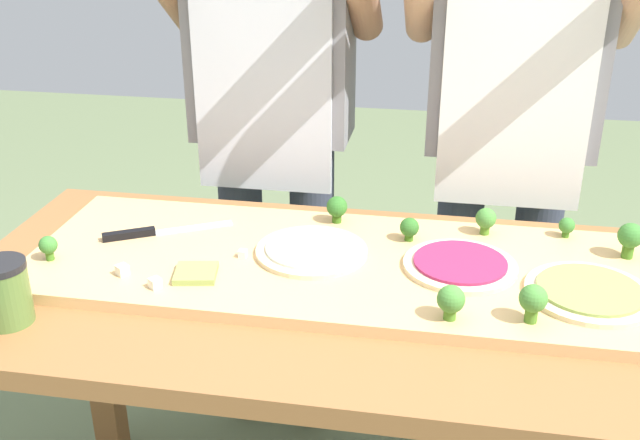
{
  "coord_description": "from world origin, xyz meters",
  "views": [
    {
      "loc": [
        0.17,
        -1.25,
        1.51
      ],
      "look_at": [
        -0.06,
        0.06,
        0.9
      ],
      "focal_mm": 41.89,
      "sensor_mm": 36.0,
      "label": 1
    }
  ],
  "objects_px": {
    "pizza_whole_white_garlic": "(312,250)",
    "broccoli_floret_front_mid": "(409,228)",
    "pizza_slice_center": "(196,273)",
    "pizza_whole_pesto_green": "(589,292)",
    "broccoli_floret_center_left": "(630,237)",
    "pizza_whole_beet_magenta": "(460,265)",
    "broccoli_floret_back_mid": "(451,300)",
    "broccoli_floret_center_right": "(486,219)",
    "broccoli_floret_front_left": "(337,208)",
    "prep_table": "(347,336)",
    "broccoli_floret_front_right": "(48,246)",
    "broccoli_floret_back_left": "(567,226)",
    "broccoli_floret_back_right": "(533,300)",
    "cook_left": "(272,99)",
    "cheese_crumble_b": "(243,254)",
    "sauce_jar": "(5,292)",
    "cheese_crumble_a": "(122,270)",
    "cook_right": "(511,111)",
    "cheese_crumble_d": "(155,283)"
  },
  "relations": [
    {
      "from": "cheese_crumble_d",
      "to": "cook_left",
      "type": "bearing_deg",
      "value": 84.16
    },
    {
      "from": "broccoli_floret_front_mid",
      "to": "cheese_crumble_b",
      "type": "height_order",
      "value": "broccoli_floret_front_mid"
    },
    {
      "from": "broccoli_floret_front_mid",
      "to": "broccoli_floret_center_left",
      "type": "bearing_deg",
      "value": -0.25
    },
    {
      "from": "broccoli_floret_back_right",
      "to": "broccoli_floret_front_mid",
      "type": "relative_size",
      "value": 1.39
    },
    {
      "from": "prep_table",
      "to": "broccoli_floret_front_left",
      "type": "bearing_deg",
      "value": 103.88
    },
    {
      "from": "pizza_whole_beet_magenta",
      "to": "broccoli_floret_back_left",
      "type": "distance_m",
      "value": 0.29
    },
    {
      "from": "pizza_whole_pesto_green",
      "to": "broccoli_floret_back_left",
      "type": "bearing_deg",
      "value": 93.09
    },
    {
      "from": "pizza_whole_beet_magenta",
      "to": "pizza_whole_pesto_green",
      "type": "bearing_deg",
      "value": -15.65
    },
    {
      "from": "pizza_whole_white_garlic",
      "to": "broccoli_floret_front_mid",
      "type": "xyz_separation_m",
      "value": [
        0.19,
        0.1,
        0.02
      ]
    },
    {
      "from": "broccoli_floret_back_left",
      "to": "cook_right",
      "type": "xyz_separation_m",
      "value": [
        -0.11,
        0.31,
        0.16
      ]
    },
    {
      "from": "broccoli_floret_front_right",
      "to": "broccoli_floret_center_right",
      "type": "xyz_separation_m",
      "value": [
        0.86,
        0.27,
        0.0
      ]
    },
    {
      "from": "pizza_whole_beet_magenta",
      "to": "pizza_whole_pesto_green",
      "type": "xyz_separation_m",
      "value": [
        0.23,
        -0.07,
        0.0
      ]
    },
    {
      "from": "broccoli_floret_center_right",
      "to": "cheese_crumble_b",
      "type": "distance_m",
      "value": 0.52
    },
    {
      "from": "broccoli_floret_front_mid",
      "to": "pizza_slice_center",
      "type": "bearing_deg",
      "value": -149.78
    },
    {
      "from": "cheese_crumble_a",
      "to": "broccoli_floret_front_mid",
      "type": "bearing_deg",
      "value": 25.01
    },
    {
      "from": "pizza_whole_white_garlic",
      "to": "broccoli_floret_front_left",
      "type": "bearing_deg",
      "value": 80.53
    },
    {
      "from": "pizza_whole_white_garlic",
      "to": "cheese_crumble_d",
      "type": "bearing_deg",
      "value": -144.04
    },
    {
      "from": "pizza_whole_beet_magenta",
      "to": "pizza_slice_center",
      "type": "relative_size",
      "value": 2.82
    },
    {
      "from": "broccoli_floret_back_right",
      "to": "broccoli_floret_center_left",
      "type": "xyz_separation_m",
      "value": [
        0.21,
        0.28,
        0.0
      ]
    },
    {
      "from": "pizza_whole_pesto_green",
      "to": "broccoli_floret_center_left",
      "type": "relative_size",
      "value": 3.13
    },
    {
      "from": "pizza_whole_pesto_green",
      "to": "sauce_jar",
      "type": "distance_m",
      "value": 1.05
    },
    {
      "from": "pizza_slice_center",
      "to": "pizza_whole_pesto_green",
      "type": "bearing_deg",
      "value": 4.38
    },
    {
      "from": "pizza_whole_beet_magenta",
      "to": "broccoli_floret_center_left",
      "type": "bearing_deg",
      "value": 17.56
    },
    {
      "from": "broccoli_floret_center_left",
      "to": "prep_table",
      "type": "bearing_deg",
      "value": -162.51
    },
    {
      "from": "broccoli_floret_front_mid",
      "to": "broccoli_floret_center_right",
      "type": "height_order",
      "value": "broccoli_floret_center_right"
    },
    {
      "from": "cook_left",
      "to": "broccoli_floret_center_left",
      "type": "bearing_deg",
      "value": -25.27
    },
    {
      "from": "cook_left",
      "to": "broccoli_floret_front_mid",
      "type": "bearing_deg",
      "value": -45.2
    },
    {
      "from": "broccoli_floret_front_right",
      "to": "cheese_crumble_a",
      "type": "xyz_separation_m",
      "value": [
        0.17,
        -0.03,
        -0.02
      ]
    },
    {
      "from": "pizza_whole_white_garlic",
      "to": "broccoli_floret_center_right",
      "type": "bearing_deg",
      "value": 24.05
    },
    {
      "from": "broccoli_floret_front_right",
      "to": "broccoli_floret_back_left",
      "type": "relative_size",
      "value": 1.17
    },
    {
      "from": "pizza_whole_beet_magenta",
      "to": "broccoli_floret_front_mid",
      "type": "height_order",
      "value": "broccoli_floret_front_mid"
    },
    {
      "from": "cheese_crumble_a",
      "to": "sauce_jar",
      "type": "relative_size",
      "value": 0.17
    },
    {
      "from": "pizza_whole_pesto_green",
      "to": "cheese_crumble_a",
      "type": "bearing_deg",
      "value": -175.0
    },
    {
      "from": "pizza_whole_pesto_green",
      "to": "broccoli_floret_front_right",
      "type": "distance_m",
      "value": 1.04
    },
    {
      "from": "broccoli_floret_back_mid",
      "to": "broccoli_floret_center_right",
      "type": "relative_size",
      "value": 1.08
    },
    {
      "from": "broccoli_floret_front_mid",
      "to": "prep_table",
      "type": "bearing_deg",
      "value": -121.32
    },
    {
      "from": "broccoli_floret_back_right",
      "to": "cook_right",
      "type": "distance_m",
      "value": 0.68
    },
    {
      "from": "cheese_crumble_b",
      "to": "cheese_crumble_a",
      "type": "bearing_deg",
      "value": -151.7
    },
    {
      "from": "prep_table",
      "to": "broccoli_floret_center_right",
      "type": "relative_size",
      "value": 26.23
    },
    {
      "from": "broccoli_floret_back_right",
      "to": "cook_left",
      "type": "xyz_separation_m",
      "value": [
        -0.61,
        0.67,
        0.14
      ]
    },
    {
      "from": "pizza_whole_pesto_green",
      "to": "broccoli_floret_front_right",
      "type": "xyz_separation_m",
      "value": [
        -1.04,
        -0.04,
        0.02
      ]
    },
    {
      "from": "cheese_crumble_b",
      "to": "cheese_crumble_d",
      "type": "height_order",
      "value": "cheese_crumble_d"
    },
    {
      "from": "pizza_slice_center",
      "to": "broccoli_floret_center_left",
      "type": "xyz_separation_m",
      "value": [
        0.83,
        0.23,
        0.04
      ]
    },
    {
      "from": "cheese_crumble_a",
      "to": "cook_right",
      "type": "height_order",
      "value": "cook_right"
    },
    {
      "from": "prep_table",
      "to": "broccoli_floret_center_right",
      "type": "xyz_separation_m",
      "value": [
        0.26,
        0.23,
        0.17
      ]
    },
    {
      "from": "broccoli_floret_back_mid",
      "to": "cook_right",
      "type": "relative_size",
      "value": 0.04
    },
    {
      "from": "pizza_slice_center",
      "to": "broccoli_floret_center_left",
      "type": "bearing_deg",
      "value": 15.26
    },
    {
      "from": "broccoli_floret_back_mid",
      "to": "sauce_jar",
      "type": "distance_m",
      "value": 0.78
    },
    {
      "from": "pizza_whole_pesto_green",
      "to": "broccoli_floret_back_mid",
      "type": "height_order",
      "value": "broccoli_floret_back_mid"
    },
    {
      "from": "pizza_whole_white_garlic",
      "to": "pizza_whole_pesto_green",
      "type": "bearing_deg",
      "value": -8.15
    }
  ]
}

